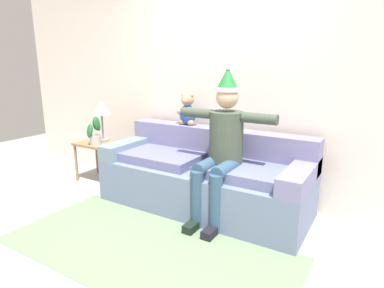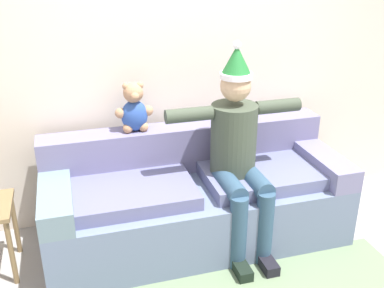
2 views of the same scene
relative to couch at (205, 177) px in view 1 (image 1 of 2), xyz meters
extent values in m
plane|color=#999896|center=(0.00, -1.02, -0.34)|extent=(10.00, 10.00, 0.00)
cube|color=beige|center=(0.00, 0.53, 1.01)|extent=(7.00, 0.10, 2.70)
cube|color=slate|center=(0.00, -0.04, -0.10)|extent=(2.26, 0.88, 0.47)
cube|color=slate|center=(0.00, 0.28, 0.31)|extent=(2.26, 0.24, 0.37)
cube|color=slate|center=(-1.02, -0.04, 0.22)|extent=(0.22, 0.88, 0.17)
cube|color=slate|center=(1.02, -0.04, 0.22)|extent=(0.22, 0.88, 0.17)
cube|color=slate|center=(-0.51, -0.09, 0.18)|extent=(0.91, 0.62, 0.10)
cube|color=slate|center=(0.51, -0.09, 0.18)|extent=(0.91, 0.62, 0.10)
cylinder|color=#3E493A|center=(0.28, -0.06, 0.49)|extent=(0.34, 0.34, 0.52)
sphere|color=tan|center=(0.28, -0.06, 0.89)|extent=(0.22, 0.22, 0.22)
cylinder|color=white|center=(0.28, -0.06, 0.97)|extent=(0.23, 0.23, 0.04)
cone|color=#206E30|center=(0.28, -0.06, 1.08)|extent=(0.21, 0.21, 0.20)
sphere|color=white|center=(0.28, -0.06, 1.18)|extent=(0.06, 0.06, 0.06)
cylinder|color=#304D68|center=(0.18, -0.26, 0.23)|extent=(0.14, 0.40, 0.14)
cylinder|color=#304D68|center=(0.18, -0.46, -0.05)|extent=(0.13, 0.13, 0.57)
cube|color=black|center=(0.18, -0.54, -0.30)|extent=(0.10, 0.24, 0.08)
cylinder|color=#304D68|center=(0.38, -0.26, 0.23)|extent=(0.14, 0.40, 0.14)
cylinder|color=#304D68|center=(0.38, -0.46, -0.05)|extent=(0.13, 0.13, 0.57)
cube|color=black|center=(0.38, -0.54, -0.30)|extent=(0.10, 0.24, 0.08)
cylinder|color=#3E493A|center=(-0.06, -0.06, 0.71)|extent=(0.34, 0.10, 0.10)
cylinder|color=#3E493A|center=(0.62, -0.06, 0.71)|extent=(0.34, 0.10, 0.10)
ellipsoid|color=#2C4EA1|center=(-0.40, 0.28, 0.62)|extent=(0.20, 0.16, 0.24)
sphere|color=tan|center=(-0.40, 0.28, 0.80)|extent=(0.15, 0.15, 0.15)
sphere|color=tan|center=(-0.40, 0.22, 0.79)|extent=(0.07, 0.07, 0.07)
sphere|color=tan|center=(-0.45, 0.28, 0.85)|extent=(0.05, 0.05, 0.05)
sphere|color=tan|center=(-0.34, 0.28, 0.85)|extent=(0.05, 0.05, 0.05)
sphere|color=tan|center=(-0.50, 0.28, 0.65)|extent=(0.08, 0.08, 0.08)
sphere|color=tan|center=(-0.46, 0.25, 0.53)|extent=(0.08, 0.08, 0.08)
sphere|color=tan|center=(-0.29, 0.28, 0.65)|extent=(0.08, 0.08, 0.08)
sphere|color=tan|center=(-0.34, 0.25, 0.53)|extent=(0.08, 0.08, 0.08)
cube|color=olive|center=(-1.61, -0.03, 0.17)|extent=(0.59, 0.42, 0.03)
cylinder|color=olive|center=(-1.87, -0.21, -0.09)|extent=(0.04, 0.04, 0.50)
cylinder|color=olive|center=(-1.34, -0.21, -0.09)|extent=(0.04, 0.04, 0.50)
cylinder|color=olive|center=(-1.87, 0.16, -0.09)|extent=(0.04, 0.04, 0.50)
cylinder|color=olive|center=(-1.34, 0.16, -0.09)|extent=(0.04, 0.04, 0.50)
cylinder|color=gray|center=(-1.61, 0.06, 0.20)|extent=(0.14, 0.14, 0.03)
cylinder|color=gray|center=(-1.61, 0.06, 0.39)|extent=(0.02, 0.02, 0.34)
cone|color=#E7E5C5|center=(-1.61, 0.06, 0.65)|extent=(0.24, 0.24, 0.18)
cylinder|color=#B0ADA3|center=(-1.56, -0.12, 0.25)|extent=(0.14, 0.14, 0.12)
ellipsoid|color=#1B5829|center=(-1.52, -0.11, 0.46)|extent=(0.11, 0.13, 0.20)
ellipsoid|color=#295F31|center=(-1.58, -0.08, 0.46)|extent=(0.12, 0.09, 0.18)
ellipsoid|color=#236234|center=(-1.58, -0.19, 0.38)|extent=(0.12, 0.12, 0.19)
cube|color=slate|center=(0.00, -1.04, -0.33)|extent=(2.54, 1.20, 0.01)
camera|label=1|loc=(1.63, -2.94, 1.21)|focal=30.16mm
camera|label=2|loc=(-0.87, -2.91, 1.77)|focal=41.99mm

